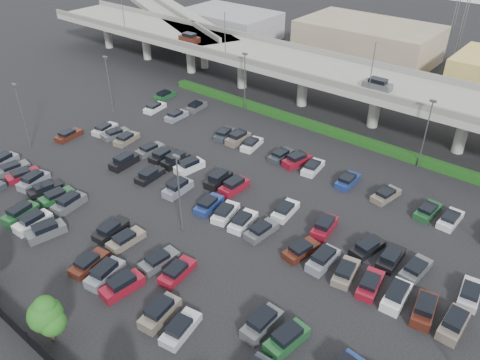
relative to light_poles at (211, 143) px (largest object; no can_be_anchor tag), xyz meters
The scene contains 9 objects.
ground 7.74m from the light_poles, 25.87° to the right, with size 280.00×280.00×0.00m, color black.
overpass 30.25m from the light_poles, 82.55° to the left, with size 150.00×13.00×15.80m.
on_ramp 63.14m from the light_poles, 139.45° to the left, with size 50.93×30.13×8.80m.
hedge 24.05m from the light_poles, 79.83° to the left, with size 66.00×1.60×1.10m, color #173D11.
fence 30.74m from the light_poles, 82.27° to the right, with size 70.00×0.10×2.00m.
tree_row 29.06m from the light_poles, 80.40° to the right, with size 65.07×3.66×5.94m.
parked_cars 9.36m from the light_poles, 51.52° to the right, with size 62.99×41.62×1.67m.
light_poles is the anchor object (origin of this frame).
distant_buildings 62.10m from the light_poles, 74.58° to the left, with size 138.00×24.00×9.00m.
Camera 1 is at (32.34, -37.29, 34.93)m, focal length 35.00 mm.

